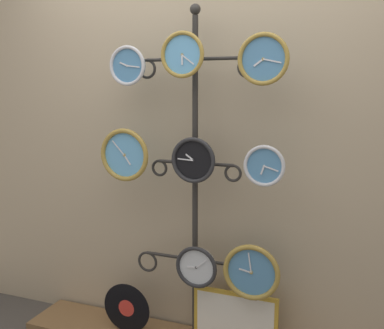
% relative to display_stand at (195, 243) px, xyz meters
% --- Properties ---
extents(shop_wall, '(4.40, 0.04, 2.80)m').
position_rel_display_stand_xyz_m(shop_wall, '(0.00, 0.16, 0.73)').
color(shop_wall, tan).
rests_on(shop_wall, ground_plane).
extents(display_stand, '(0.77, 0.37, 2.04)m').
position_rel_display_stand_xyz_m(display_stand, '(0.00, 0.00, 0.00)').
color(display_stand, '#282623').
rests_on(display_stand, ground_plane).
extents(clock_top_left, '(0.23, 0.04, 0.23)m').
position_rel_display_stand_xyz_m(clock_top_left, '(-0.39, -0.07, 1.04)').
color(clock_top_left, '#4C84B2').
extents(clock_top_center, '(0.25, 0.04, 0.25)m').
position_rel_display_stand_xyz_m(clock_top_center, '(-0.03, -0.10, 1.09)').
color(clock_top_center, '#60A8DB').
extents(clock_top_right, '(0.26, 0.04, 0.26)m').
position_rel_display_stand_xyz_m(clock_top_right, '(0.41, -0.11, 1.06)').
color(clock_top_right, '#4C84B2').
extents(clock_middle_left, '(0.31, 0.04, 0.31)m').
position_rel_display_stand_xyz_m(clock_middle_left, '(-0.40, -0.10, 0.53)').
color(clock_middle_left, '#60A8DB').
extents(clock_middle_center, '(0.26, 0.04, 0.26)m').
position_rel_display_stand_xyz_m(clock_middle_center, '(0.02, -0.08, 0.52)').
color(clock_middle_center, black).
extents(clock_middle_right, '(0.22, 0.04, 0.22)m').
position_rel_display_stand_xyz_m(clock_middle_right, '(0.42, -0.09, 0.51)').
color(clock_middle_right, '#4C84B2').
extents(clock_bottom_center, '(0.25, 0.04, 0.25)m').
position_rel_display_stand_xyz_m(clock_bottom_center, '(0.05, -0.09, -0.11)').
color(clock_bottom_center, silver).
extents(clock_bottom_right, '(0.32, 0.04, 0.32)m').
position_rel_display_stand_xyz_m(clock_bottom_right, '(0.37, -0.09, -0.09)').
color(clock_bottom_right, '#4C84B2').
extents(vinyl_record, '(0.32, 0.01, 0.32)m').
position_rel_display_stand_xyz_m(vinyl_record, '(-0.43, -0.09, -0.45)').
color(vinyl_record, black).
rests_on(vinyl_record, low_shelf).
extents(picture_frame, '(0.51, 0.02, 0.35)m').
position_rel_display_stand_xyz_m(picture_frame, '(0.26, -0.02, -0.43)').
color(picture_frame, gold).
rests_on(picture_frame, low_shelf).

